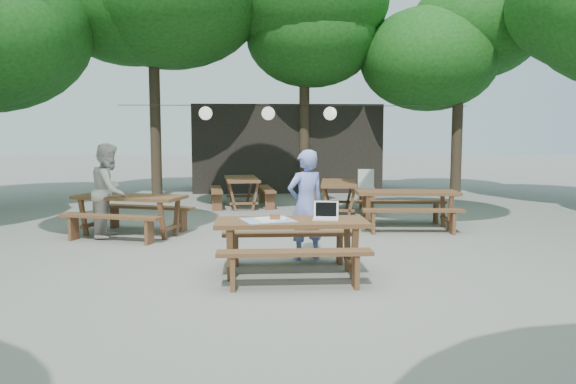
# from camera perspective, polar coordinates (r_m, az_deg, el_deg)

# --- Properties ---
(ground) EXTENTS (80.00, 80.00, 0.00)m
(ground) POSITION_cam_1_polar(r_m,az_deg,el_deg) (8.76, 0.37, -6.50)
(ground) COLOR slate
(ground) RESTS_ON ground
(pavilion) EXTENTS (6.00, 3.00, 2.80)m
(pavilion) POSITION_cam_1_polar(r_m,az_deg,el_deg) (19.07, -0.25, 4.51)
(pavilion) COLOR black
(pavilion) RESTS_ON ground
(main_picnic_table) EXTENTS (2.00, 1.58, 0.75)m
(main_picnic_table) POSITION_cam_1_polar(r_m,az_deg,el_deg) (7.49, 0.33, -5.61)
(main_picnic_table) COLOR brown
(main_picnic_table) RESTS_ON ground
(picnic_table_nw) EXTENTS (2.31, 2.11, 0.75)m
(picnic_table_nw) POSITION_cam_1_polar(r_m,az_deg,el_deg) (10.79, -15.73, -2.25)
(picnic_table_nw) COLOR brown
(picnic_table_nw) RESTS_ON ground
(picnic_table_ne) EXTENTS (2.06, 1.72, 0.75)m
(picnic_table_ne) POSITION_cam_1_polar(r_m,az_deg,el_deg) (11.44, 11.92, -1.70)
(picnic_table_ne) COLOR brown
(picnic_table_ne) RESTS_ON ground
(picnic_table_far_w) EXTENTS (1.74, 2.06, 0.75)m
(picnic_table_far_w) POSITION_cam_1_polar(r_m,az_deg,el_deg) (14.55, -4.74, 0.04)
(picnic_table_far_w) COLOR brown
(picnic_table_far_w) RESTS_ON ground
(picnic_table_far_e) EXTENTS (1.83, 2.10, 0.75)m
(picnic_table_far_e) POSITION_cam_1_polar(r_m,az_deg,el_deg) (13.31, 5.15, -0.52)
(picnic_table_far_e) COLOR brown
(picnic_table_far_e) RESTS_ON ground
(woman) EXTENTS (0.71, 0.61, 1.65)m
(woman) POSITION_cam_1_polar(r_m,az_deg,el_deg) (8.39, 1.82, -1.32)
(woman) COLOR #7D8EE5
(woman) RESTS_ON ground
(second_person) EXTENTS (0.69, 0.86, 1.71)m
(second_person) POSITION_cam_1_polar(r_m,az_deg,el_deg) (10.73, -17.70, 0.16)
(second_person) COLOR silver
(second_person) RESTS_ON ground
(plastic_chair) EXTENTS (0.50, 0.50, 0.90)m
(plastic_chair) POSITION_cam_1_polar(r_m,az_deg,el_deg) (15.58, 7.94, -0.09)
(plastic_chair) COLOR silver
(plastic_chair) RESTS_ON ground
(laptop) EXTENTS (0.37, 0.32, 0.24)m
(laptop) POSITION_cam_1_polar(r_m,az_deg,el_deg) (7.51, 3.86, -2.31)
(laptop) COLOR white
(laptop) RESTS_ON main_picnic_table
(tabletop_clutter) EXTENTS (0.78, 0.71, 0.08)m
(tabletop_clutter) POSITION_cam_1_polar(r_m,az_deg,el_deg) (7.41, -1.93, -2.79)
(tabletop_clutter) COLOR #3769BB
(tabletop_clutter) RESTS_ON main_picnic_table
(paper_lanterns) EXTENTS (9.00, 0.34, 0.38)m
(paper_lanterns) POSITION_cam_1_polar(r_m,az_deg,el_deg) (14.54, -1.97, 8.00)
(paper_lanterns) COLOR black
(paper_lanterns) RESTS_ON ground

